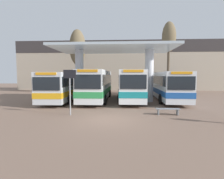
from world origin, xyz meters
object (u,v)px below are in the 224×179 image
object	(u,v)px
poplar_tree_behind_left	(169,39)
poplar_tree_behind_right	(78,48)
transit_bus_center_bay	(97,84)
transit_bus_far_right_bay	(166,84)
waiting_bench_near_pillar	(168,110)
transit_bus_right_bay	(130,84)
info_sign_platform	(70,83)
parked_car_street	(174,86)
transit_bus_left_bay	(67,85)

from	to	relation	value
poplar_tree_behind_left	poplar_tree_behind_right	xyz separation A→B (m)	(-13.94, 1.14, -1.03)
transit_bus_center_bay	transit_bus_far_right_bay	world-z (taller)	transit_bus_center_bay
transit_bus_center_bay	waiting_bench_near_pillar	size ratio (longest dim) A/B	6.26
transit_bus_right_bay	transit_bus_far_right_bay	distance (m)	4.39
info_sign_platform	poplar_tree_behind_right	bearing A→B (deg)	102.33
parked_car_street	transit_bus_left_bay	bearing A→B (deg)	-145.61
transit_bus_center_bay	waiting_bench_near_pillar	world-z (taller)	transit_bus_center_bay
transit_bus_right_bay	info_sign_platform	world-z (taller)	transit_bus_right_bay
info_sign_platform	parked_car_street	world-z (taller)	info_sign_platform
transit_bus_right_bay	transit_bus_left_bay	bearing A→B (deg)	0.35
transit_bus_left_bay	info_sign_platform	world-z (taller)	info_sign_platform
info_sign_platform	poplar_tree_behind_right	size ratio (longest dim) A/B	0.32
waiting_bench_near_pillar	poplar_tree_behind_right	distance (m)	19.54
poplar_tree_behind_left	parked_car_street	xyz separation A→B (m)	(2.00, 3.68, -7.24)
poplar_tree_behind_right	transit_bus_far_right_bay	bearing A→B (deg)	-27.77
poplar_tree_behind_right	parked_car_street	distance (m)	17.29
transit_bus_left_bay	transit_bus_right_bay	bearing A→B (deg)	179.24
transit_bus_right_bay	transit_bus_far_right_bay	world-z (taller)	transit_bus_right_bay
transit_bus_far_right_bay	waiting_bench_near_pillar	bearing A→B (deg)	79.30
transit_bus_center_bay	parked_car_street	bearing A→B (deg)	-138.29
transit_bus_right_bay	waiting_bench_near_pillar	xyz separation A→B (m)	(2.44, -7.79, -1.54)
transit_bus_center_bay	poplar_tree_behind_right	distance (m)	10.35
transit_bus_right_bay	transit_bus_far_right_bay	bearing A→B (deg)	-170.90
transit_bus_right_bay	parked_car_street	size ratio (longest dim) A/B	2.55
transit_bus_left_bay	parked_car_street	size ratio (longest dim) A/B	2.73
transit_bus_left_bay	transit_bus_far_right_bay	size ratio (longest dim) A/B	0.98
transit_bus_far_right_bay	poplar_tree_behind_right	size ratio (longest dim) A/B	1.22
transit_bus_left_bay	poplar_tree_behind_right	size ratio (longest dim) A/B	1.19
transit_bus_center_bay	info_sign_platform	size ratio (longest dim) A/B	3.30
transit_bus_left_bay	waiting_bench_near_pillar	distance (m)	12.62
waiting_bench_near_pillar	info_sign_platform	xyz separation A→B (m)	(-7.04, -0.51, 1.96)
transit_bus_left_bay	transit_bus_far_right_bay	xyz separation A→B (m)	(11.81, 0.86, 0.04)
transit_bus_center_bay	poplar_tree_behind_right	bearing A→B (deg)	-61.30
transit_bus_right_bay	poplar_tree_behind_right	xyz separation A→B (m)	(-7.99, 7.22, 5.36)
transit_bus_right_bay	poplar_tree_behind_left	world-z (taller)	poplar_tree_behind_left
transit_bus_far_right_bay	parked_car_street	bearing A→B (deg)	-110.07
poplar_tree_behind_left	transit_bus_right_bay	bearing A→B (deg)	-134.33
transit_bus_left_bay	transit_bus_center_bay	xyz separation A→B (m)	(3.70, -0.45, 0.13)
poplar_tree_behind_right	info_sign_platform	bearing A→B (deg)	-77.67
transit_bus_center_bay	transit_bus_far_right_bay	size ratio (longest dim) A/B	0.87
waiting_bench_near_pillar	transit_bus_far_right_bay	bearing A→B (deg)	77.55
transit_bus_center_bay	poplar_tree_behind_right	xyz separation A→B (m)	(-4.21, 7.79, 5.36)
waiting_bench_near_pillar	parked_car_street	world-z (taller)	parked_car_street
transit_bus_left_bay	poplar_tree_behind_left	bearing A→B (deg)	-156.89
transit_bus_center_bay	transit_bus_right_bay	bearing A→B (deg)	-171.13
info_sign_platform	transit_bus_right_bay	bearing A→B (deg)	60.99
transit_bus_left_bay	parked_car_street	xyz separation A→B (m)	(15.42, 9.89, -0.73)
transit_bus_center_bay	info_sign_platform	xyz separation A→B (m)	(-0.82, -7.73, 0.42)
transit_bus_right_bay	waiting_bench_near_pillar	distance (m)	8.31
info_sign_platform	poplar_tree_behind_left	size ratio (longest dim) A/B	0.30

